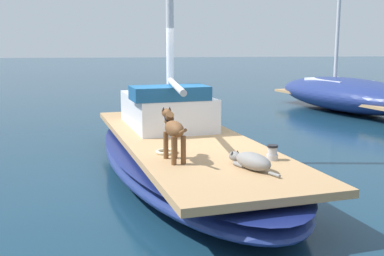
% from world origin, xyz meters
% --- Properties ---
extents(ground_plane, '(120.00, 120.00, 0.00)m').
position_xyz_m(ground_plane, '(0.00, 0.00, 0.00)').
color(ground_plane, '#143347').
extents(sailboat_main, '(3.75, 7.57, 0.66)m').
position_xyz_m(sailboat_main, '(0.00, 0.00, 0.34)').
color(sailboat_main, navy).
rests_on(sailboat_main, ground).
extents(cabin_house, '(1.77, 2.44, 0.84)m').
position_xyz_m(cabin_house, '(-0.21, 1.10, 1.01)').
color(cabin_house, silver).
rests_on(cabin_house, sailboat_main).
extents(dog_grey, '(0.52, 0.89, 0.22)m').
position_xyz_m(dog_grey, '(0.62, -2.09, 0.77)').
color(dog_grey, gray).
rests_on(dog_grey, sailboat_main).
extents(dog_brown, '(0.33, 0.93, 0.70)m').
position_xyz_m(dog_brown, '(-0.32, -1.52, 1.08)').
color(dog_brown, brown).
rests_on(dog_brown, sailboat_main).
extents(deck_winch, '(0.16, 0.16, 0.21)m').
position_xyz_m(deck_winch, '(1.03, -1.67, 0.76)').
color(deck_winch, '#B7B7BC').
rests_on(deck_winch, sailboat_main).
extents(coiled_rope, '(0.32, 0.32, 0.04)m').
position_xyz_m(coiled_rope, '(-0.38, -1.08, 0.68)').
color(coiled_rope, beige).
rests_on(coiled_rope, sailboat_main).
extents(moored_boat_starboard_side, '(3.98, 6.78, 8.27)m').
position_xyz_m(moored_boat_starboard_side, '(6.17, 6.95, 0.58)').
color(moored_boat_starboard_side, navy).
rests_on(moored_boat_starboard_side, ground).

